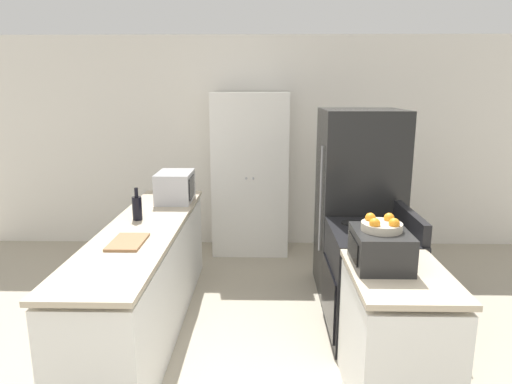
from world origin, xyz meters
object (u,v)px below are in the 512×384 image
object	(u,v)px
microwave	(175,187)
toaster_oven	(380,249)
pantry_cabinet	(250,174)
refrigerator	(358,203)
stove	(370,282)
fruit_bowl	(382,225)
wine_bottle	(137,208)

from	to	relation	value
microwave	toaster_oven	bearing A→B (deg)	-45.86
pantry_cabinet	refrigerator	size ratio (longest dim) A/B	1.08
microwave	toaster_oven	size ratio (longest dim) A/B	1.10
stove	toaster_oven	world-z (taller)	toaster_oven
stove	toaster_oven	size ratio (longest dim) A/B	2.51
refrigerator	fruit_bowl	world-z (taller)	refrigerator
stove	microwave	xyz separation A→B (m)	(-1.73, 0.94, 0.58)
refrigerator	wine_bottle	size ratio (longest dim) A/B	6.41
refrigerator	microwave	bearing A→B (deg)	176.80
toaster_oven	fruit_bowl	distance (m)	0.15
fruit_bowl	pantry_cabinet	bearing A→B (deg)	108.67
stove	wine_bottle	world-z (taller)	wine_bottle
fruit_bowl	refrigerator	bearing A→B (deg)	83.71
pantry_cabinet	stove	size ratio (longest dim) A/B	1.86
pantry_cabinet	toaster_oven	size ratio (longest dim) A/B	4.66
wine_bottle	fruit_bowl	distance (m)	2.07
toaster_oven	wine_bottle	bearing A→B (deg)	151.07
fruit_bowl	microwave	bearing A→B (deg)	134.33
stove	toaster_oven	distance (m)	0.92
wine_bottle	fruit_bowl	size ratio (longest dim) A/B	1.10
wine_bottle	fruit_bowl	bearing A→B (deg)	-28.68
wine_bottle	fruit_bowl	world-z (taller)	fruit_bowl
microwave	toaster_oven	world-z (taller)	microwave
microwave	refrigerator	bearing A→B (deg)	-3.20
pantry_cabinet	fruit_bowl	distance (m)	2.82
fruit_bowl	toaster_oven	bearing A→B (deg)	-99.21
toaster_oven	stove	bearing A→B (deg)	80.27
wine_bottle	toaster_oven	size ratio (longest dim) A/B	0.67
pantry_cabinet	wine_bottle	world-z (taller)	pantry_cabinet
fruit_bowl	stove	bearing A→B (deg)	80.27
pantry_cabinet	stove	world-z (taller)	pantry_cabinet
pantry_cabinet	wine_bottle	distance (m)	1.91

